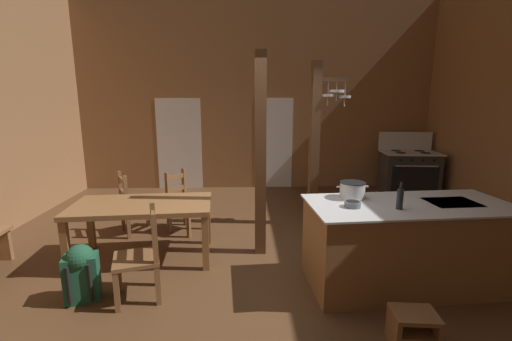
% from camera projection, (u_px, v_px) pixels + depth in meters
% --- Properties ---
extents(ground_plane, '(8.69, 8.77, 0.10)m').
position_uv_depth(ground_plane, '(269.00, 273.00, 4.13)').
color(ground_plane, brown).
extents(wall_back, '(8.69, 0.14, 4.25)m').
position_uv_depth(wall_back, '(257.00, 95.00, 7.66)').
color(wall_back, '#93663F').
rests_on(wall_back, ground_plane).
extents(glazed_door_back_left, '(1.00, 0.01, 2.05)m').
position_uv_depth(glazed_door_back_left, '(179.00, 144.00, 7.75)').
color(glazed_door_back_left, white).
rests_on(glazed_door_back_left, ground_plane).
extents(glazed_panel_back_right, '(0.84, 0.01, 2.05)m').
position_uv_depth(glazed_panel_back_right, '(274.00, 144.00, 7.82)').
color(glazed_panel_back_right, white).
rests_on(glazed_panel_back_right, ground_plane).
extents(kitchen_island, '(2.22, 1.10, 0.93)m').
position_uv_depth(kitchen_island, '(407.00, 244.00, 3.70)').
color(kitchen_island, olive).
rests_on(kitchen_island, ground_plane).
extents(stove_range, '(1.22, 0.92, 1.32)m').
position_uv_depth(stove_range, '(408.00, 172.00, 7.31)').
color(stove_range, '#2F2F2F').
rests_on(stove_range, ground_plane).
extents(support_post_with_pot_rack, '(0.63, 0.25, 2.60)m').
position_uv_depth(support_post_with_pot_rack, '(317.00, 138.00, 5.38)').
color(support_post_with_pot_rack, brown).
rests_on(support_post_with_pot_rack, ground_plane).
extents(support_post_center, '(0.14, 0.14, 2.60)m').
position_uv_depth(support_post_center, '(260.00, 157.00, 4.32)').
color(support_post_center, brown).
rests_on(support_post_center, ground_plane).
extents(step_stool, '(0.39, 0.31, 0.30)m').
position_uv_depth(step_stool, '(414.00, 326.00, 2.80)').
color(step_stool, brown).
rests_on(step_stool, ground_plane).
extents(dining_table, '(1.76, 1.02, 0.74)m').
position_uv_depth(dining_table, '(143.00, 210.00, 4.28)').
color(dining_table, olive).
rests_on(dining_table, ground_plane).
extents(ladderback_chair_near_window, '(0.60, 0.60, 0.95)m').
position_uv_depth(ladderback_chair_near_window, '(134.00, 204.00, 5.17)').
color(ladderback_chair_near_window, brown).
rests_on(ladderback_chair_near_window, ground_plane).
extents(ladderback_chair_by_post, '(0.60, 0.60, 0.95)m').
position_uv_depth(ladderback_chair_by_post, '(184.00, 203.00, 5.26)').
color(ladderback_chair_by_post, brown).
rests_on(ladderback_chair_by_post, ground_plane).
extents(ladderback_chair_at_table_end, '(0.55, 0.55, 0.95)m').
position_uv_depth(ladderback_chair_at_table_end, '(142.00, 256.00, 3.45)').
color(ladderback_chair_at_table_end, brown).
rests_on(ladderback_chair_at_table_end, ground_plane).
extents(backpack, '(0.37, 0.35, 0.60)m').
position_uv_depth(backpack, '(81.00, 271.00, 3.42)').
color(backpack, '#1E5138').
rests_on(backpack, ground_plane).
extents(stockpot_on_counter, '(0.35, 0.29, 0.18)m').
position_uv_depth(stockpot_on_counter, '(352.00, 190.00, 3.79)').
color(stockpot_on_counter, silver).
rests_on(stockpot_on_counter, kitchen_island).
extents(mixing_bowl_on_counter, '(0.17, 0.17, 0.06)m').
position_uv_depth(mixing_bowl_on_counter, '(353.00, 204.00, 3.48)').
color(mixing_bowl_on_counter, slate).
rests_on(mixing_bowl_on_counter, kitchen_island).
extents(bottle_tall_on_counter, '(0.06, 0.06, 0.28)m').
position_uv_depth(bottle_tall_on_counter, '(400.00, 198.00, 3.40)').
color(bottle_tall_on_counter, '#1E2328').
rests_on(bottle_tall_on_counter, kitchen_island).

